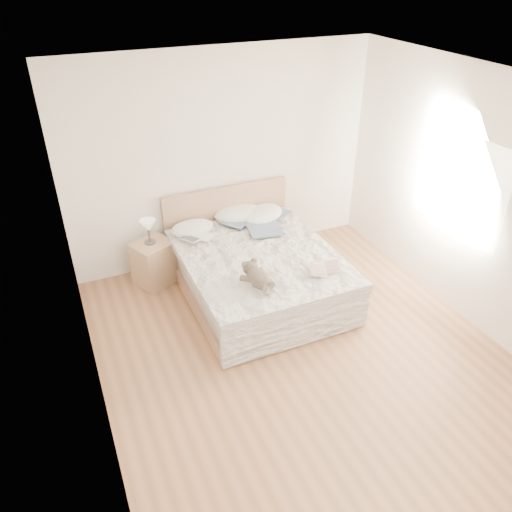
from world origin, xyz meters
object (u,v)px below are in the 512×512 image
childrens_book (325,269)px  teddy_bear (259,283)px  photo_book (197,238)px  bed (257,271)px  nightstand (154,263)px  table_lamp (148,227)px

childrens_book → teddy_bear: size_ratio=1.00×
teddy_bear → photo_book: bearing=90.3°
bed → nightstand: (-1.07, 0.72, -0.03)m
bed → childrens_book: bearing=-53.8°
childrens_book → table_lamp: bearing=162.1°
nightstand → table_lamp: (-0.01, 0.02, 0.50)m
bed → childrens_book: size_ratio=5.71×
bed → teddy_bear: size_ratio=5.71×
bed → photo_book: 0.83m
photo_book → childrens_book: (1.08, -1.21, 0.00)m
bed → table_lamp: size_ratio=7.00×
bed → photo_book: bed is taller
photo_book → childrens_book: bearing=-83.7°
table_lamp → childrens_book: bearing=-42.0°
nightstand → childrens_book: (1.58, -1.42, 0.35)m
nightstand → teddy_bear: (0.80, -1.41, 0.37)m
nightstand → childrens_book: size_ratio=1.49×
childrens_book → teddy_bear: (-0.79, 0.01, 0.02)m
bed → table_lamp: 1.40m
table_lamp → photo_book: (0.52, -0.23, -0.15)m
table_lamp → photo_book: size_ratio=0.87×
table_lamp → teddy_bear: 1.65m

